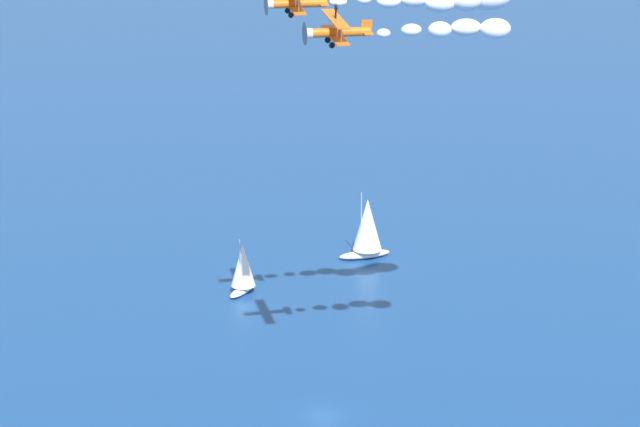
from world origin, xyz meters
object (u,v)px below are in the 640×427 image
wingwalker_lead (336,9)px  biplane_wingman (294,2)px  biplane_lead (335,31)px  sailboat_inshore (243,268)px  sailboat_offshore (367,228)px

wingwalker_lead → biplane_wingman: (12.72, 2.89, -0.89)m
biplane_lead → wingwalker_lead: bearing=-176.4°
sailboat_inshore → wingwalker_lead: (-46.18, -7.51, 42.94)m
sailboat_inshore → biplane_lead: biplane_lead is taller
sailboat_inshore → biplane_wingman: biplane_wingman is taller
sailboat_inshore → biplane_wingman: size_ratio=1.11×
biplane_lead → wingwalker_lead: size_ratio=4.86×
wingwalker_lead → biplane_wingman: bearing=12.8°
biplane_wingman → wingwalker_lead: bearing=-167.2°
wingwalker_lead → biplane_lead: bearing=3.6°
sailboat_offshore → biplane_lead: 72.06m
biplane_wingman → sailboat_inshore: bearing=7.9°
wingwalker_lead → biplane_wingman: biplane_wingman is taller
sailboat_inshore → sailboat_offshore: 23.86m
sailboat_offshore → sailboat_inshore: bearing=122.9°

